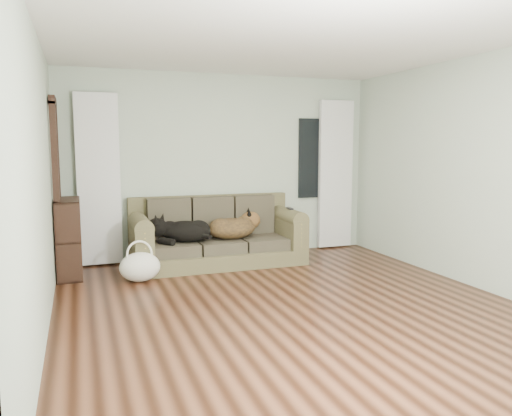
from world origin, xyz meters
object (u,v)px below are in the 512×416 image
object	(u,v)px
tote_bag	(140,268)
dog_black_lab	(183,232)
sofa	(218,231)
dog_shepherd	(234,228)
bookshelf	(69,236)

from	to	relation	value
tote_bag	dog_black_lab	bearing A→B (deg)	38.29
sofa	tote_bag	world-z (taller)	sofa
dog_shepherd	bookshelf	size ratio (longest dim) A/B	0.73
dog_black_lab	bookshelf	bearing A→B (deg)	-154.76
dog_black_lab	dog_shepherd	xyz separation A→B (m)	(0.71, 0.02, 0.01)
tote_bag	bookshelf	size ratio (longest dim) A/B	0.50
bookshelf	dog_shepherd	bearing A→B (deg)	0.28
dog_black_lab	dog_shepherd	world-z (taller)	dog_shepherd
sofa	bookshelf	bearing A→B (deg)	179.59
sofa	tote_bag	bearing A→B (deg)	-154.06
sofa	bookshelf	distance (m)	1.88
dog_black_lab	dog_shepherd	size ratio (longest dim) A/B	0.95
sofa	dog_shepherd	size ratio (longest dim) A/B	3.25
tote_bag	sofa	bearing A→B (deg)	25.94
bookshelf	dog_black_lab	bearing A→B (deg)	-1.30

